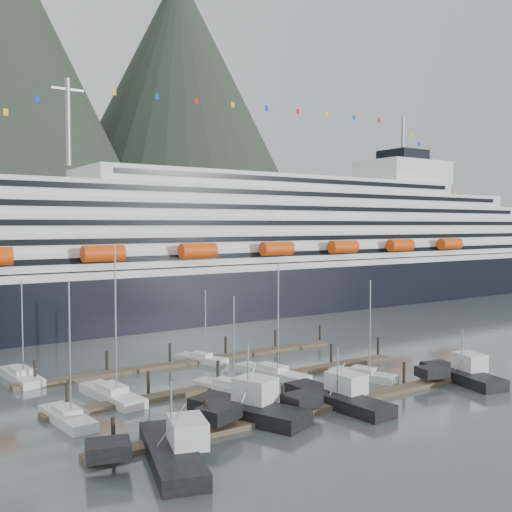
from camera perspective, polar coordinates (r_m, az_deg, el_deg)
The scene contains 16 objects.
ground at distance 74.65m, azimuth 3.41°, elevation -12.00°, with size 1600.00×1600.00×0.00m, color #4E5B5C.
cruise_ship at distance 134.50m, azimuth -0.73°, elevation -0.10°, with size 210.00×30.40×50.30m.
dock_near at distance 64.14m, azimuth 5.41°, elevation -14.25°, with size 48.18×2.28×3.20m.
dock_mid at distance 74.22m, azimuth -1.14°, elevation -11.83°, with size 48.18×2.28×3.20m.
dock_far at distance 85.10m, azimuth -6.00°, elevation -9.92°, with size 48.18×2.28×3.20m.
sailboat_a at distance 63.18m, azimuth -17.52°, elevation -14.53°, with size 3.40×9.08×14.30m.
sailboat_b at distance 69.59m, azimuth -13.55°, elevation -12.80°, with size 4.06×11.14×17.64m.
sailboat_c at distance 70.69m, azimuth -2.69°, elevation -12.51°, with size 5.19×9.56×11.64m.
sailboat_d at distance 77.40m, azimuth 1.50°, elevation -11.12°, with size 4.80×11.49×15.03m.
sailboat_e at distance 81.17m, azimuth -21.49°, elevation -10.67°, with size 3.50×10.52×13.18m.
sailboat_f at distance 85.54m, azimuth -5.24°, elevation -9.79°, with size 5.22×8.19×10.67m.
sailboat_h at distance 77.44m, azimuth 10.18°, elevation -11.17°, with size 5.42×8.87×12.88m.
trawler_a at distance 51.63m, azimuth -8.22°, elevation -17.90°, with size 10.52×13.73×7.28m.
trawler_b at distance 61.34m, azimuth -0.84°, elevation -14.37°, with size 10.92×13.15×8.18m.
trawler_c at distance 66.14m, azimuth 7.65°, elevation -13.20°, with size 9.69×13.72×6.89m.
trawler_d at distance 79.34m, azimuth 18.93°, elevation -10.58°, with size 9.28×12.37×7.08m.
Camera 1 is at (-44.04, -57.09, 19.31)m, focal length 42.00 mm.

